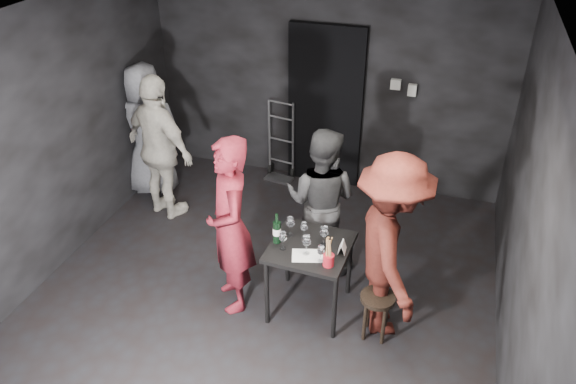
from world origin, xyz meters
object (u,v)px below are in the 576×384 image
(bystander_cream, at_px, (159,136))
(bystander_grey, at_px, (147,122))
(hand_truck, at_px, (281,164))
(woman_black, at_px, (321,196))
(tasting_table, at_px, (310,254))
(breadstick_cup, at_px, (329,252))
(server_red, at_px, (229,211))
(stool, at_px, (377,305))
(wine_bottle, at_px, (277,231))
(man_maroon, at_px, (392,232))

(bystander_cream, relative_size, bystander_grey, 1.08)
(hand_truck, distance_m, bystander_grey, 1.85)
(hand_truck, bearing_deg, woman_black, -49.39)
(tasting_table, distance_m, breadstick_cup, 0.40)
(bystander_cream, height_order, bystander_grey, bystander_cream)
(bystander_cream, relative_size, breadstick_cup, 6.80)
(woman_black, height_order, bystander_grey, bystander_grey)
(server_red, relative_size, woman_black, 1.26)
(stool, bearing_deg, bystander_grey, 151.64)
(hand_truck, xyz_separation_m, bystander_grey, (-1.48, -0.80, 0.77))
(bystander_cream, bearing_deg, hand_truck, -107.90)
(bystander_grey, xyz_separation_m, wine_bottle, (2.22, -1.59, -0.10))
(wine_bottle, bearing_deg, tasting_table, 6.84)
(tasting_table, distance_m, bystander_cream, 2.41)
(man_maroon, height_order, breadstick_cup, man_maroon)
(woman_black, bearing_deg, man_maroon, 142.23)
(stool, bearing_deg, bystander_cream, 155.42)
(server_red, distance_m, wine_bottle, 0.47)
(woman_black, xyz_separation_m, breadstick_cup, (0.31, -0.94, 0.05))
(hand_truck, height_order, wine_bottle, hand_truck)
(server_red, distance_m, breadstick_cup, 0.98)
(hand_truck, relative_size, woman_black, 0.65)
(man_maroon, relative_size, bystander_grey, 1.09)
(server_red, bearing_deg, wine_bottle, 67.59)
(tasting_table, distance_m, wine_bottle, 0.38)
(bystander_grey, bearing_deg, wine_bottle, 126.95)
(hand_truck, relative_size, server_red, 0.52)
(stool, distance_m, breadstick_cup, 0.70)
(woman_black, distance_m, bystander_cream, 2.07)
(stool, distance_m, man_maroon, 0.72)
(bystander_cream, height_order, wine_bottle, bystander_cream)
(tasting_table, xyz_separation_m, wine_bottle, (-0.31, -0.04, 0.22))
(woman_black, xyz_separation_m, man_maroon, (0.80, -0.72, 0.22))
(tasting_table, distance_m, woman_black, 0.74)
(server_red, height_order, woman_black, server_red)
(wine_bottle, height_order, breadstick_cup, same)
(stool, bearing_deg, server_red, 177.79)
(man_maroon, xyz_separation_m, breadstick_cup, (-0.49, -0.22, -0.17))
(hand_truck, relative_size, breadstick_cup, 3.55)
(hand_truck, height_order, breadstick_cup, hand_truck)
(woman_black, bearing_deg, bystander_cream, -6.71)
(woman_black, distance_m, wine_bottle, 0.78)
(man_maroon, relative_size, breadstick_cup, 6.90)
(stool, relative_size, man_maroon, 0.22)
(bystander_grey, xyz_separation_m, breadstick_cup, (2.75, -1.78, -0.08))
(bystander_cream, bearing_deg, breadstick_cup, 172.57)
(server_red, bearing_deg, bystander_grey, -166.93)
(hand_truck, xyz_separation_m, stool, (1.73, -2.53, 0.16))
(hand_truck, xyz_separation_m, woman_black, (0.97, -1.64, 0.63))
(woman_black, bearing_deg, wine_bottle, 77.21)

